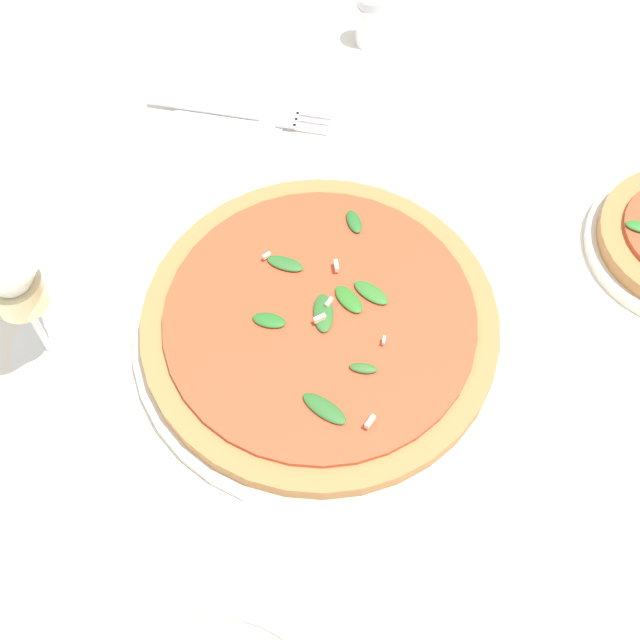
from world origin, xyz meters
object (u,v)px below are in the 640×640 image
pizza_arugula_main (320,327)px  shaker_pepper (370,20)px  fork (238,112)px  wine_glass (11,279)px

pizza_arugula_main → shaker_pepper: 0.41m
pizza_arugula_main → shaker_pepper: size_ratio=5.37×
pizza_arugula_main → shaker_pepper: (0.07, 0.40, 0.02)m
pizza_arugula_main → fork: pizza_arugula_main is taller
wine_glass → fork: 0.36m
shaker_pepper → pizza_arugula_main: bearing=-99.2°
wine_glass → shaker_pepper: (0.33, 0.41, -0.09)m
wine_glass → fork: wine_glass is taller
pizza_arugula_main → fork: (-0.09, 0.29, -0.01)m
wine_glass → fork: (0.17, 0.30, -0.12)m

